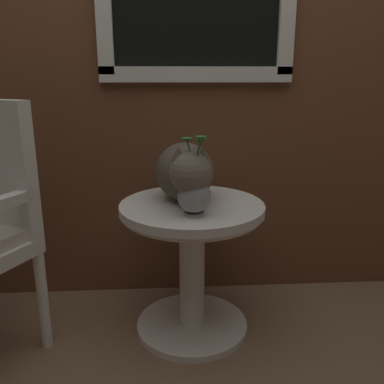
% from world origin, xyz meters
% --- Properties ---
extents(ground_plane, '(6.00, 6.00, 0.00)m').
position_xyz_m(ground_plane, '(0.00, 0.00, 0.00)').
color(ground_plane, '#7F6047').
extents(back_wall, '(4.00, 0.07, 2.60)m').
position_xyz_m(back_wall, '(0.00, 0.68, 1.31)').
color(back_wall, brown).
rests_on(back_wall, ground_plane).
extents(wicker_side_table, '(0.60, 0.60, 0.58)m').
position_xyz_m(wicker_side_table, '(0.06, 0.29, 0.39)').
color(wicker_side_table, silver).
rests_on(wicker_side_table, ground_plane).
extents(cat, '(0.26, 0.62, 0.26)m').
position_xyz_m(cat, '(0.03, 0.32, 0.71)').
color(cat, brown).
rests_on(cat, wicker_side_table).
extents(pewter_vase_with_ivy, '(0.13, 0.13, 0.30)m').
position_xyz_m(pewter_vase_with_ivy, '(0.06, 0.15, 0.68)').
color(pewter_vase_with_ivy, '#99999E').
rests_on(pewter_vase_with_ivy, wicker_side_table).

